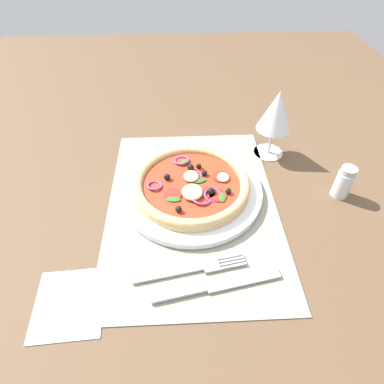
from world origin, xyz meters
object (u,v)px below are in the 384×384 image
(fork, at_px, (197,269))
(pepper_shaker, at_px, (344,182))
(knife, at_px, (218,285))
(pizza, at_px, (193,184))
(plate, at_px, (193,190))
(napkin, at_px, (69,303))
(wine_glass, at_px, (276,112))

(fork, relative_size, pepper_shaker, 2.68)
(fork, bearing_deg, knife, -54.24)
(pizza, bearing_deg, knife, 7.63)
(pizza, height_order, pepper_shaker, pepper_shaker)
(plate, relative_size, napkin, 2.47)
(napkin, bearing_deg, wine_glass, 133.08)
(pepper_shaker, bearing_deg, fork, -61.26)
(pizza, bearing_deg, wine_glass, 125.46)
(plate, distance_m, knife, 0.20)
(pizza, height_order, wine_glass, wine_glass)
(knife, relative_size, wine_glass, 1.34)
(plate, height_order, wine_glass, wine_glass)
(fork, bearing_deg, plate, 78.62)
(knife, bearing_deg, fork, 125.17)
(pizza, bearing_deg, plate, -151.67)
(wine_glass, height_order, napkin, wine_glass)
(knife, bearing_deg, pepper_shaker, 25.24)
(knife, relative_size, pepper_shaker, 2.98)
(fork, xyz_separation_m, napkin, (0.05, -0.19, -0.00))
(plate, distance_m, pepper_shaker, 0.29)
(fork, xyz_separation_m, knife, (0.03, 0.03, 0.00))
(fork, height_order, knife, knife)
(pizza, xyz_separation_m, pepper_shaker, (0.01, 0.28, 0.01))
(napkin, bearing_deg, pizza, 138.71)
(pepper_shaker, bearing_deg, plate, -93.04)
(plate, relative_size, pepper_shaker, 4.05)
(wine_glass, relative_size, pepper_shaker, 2.22)
(wine_glass, bearing_deg, fork, -31.04)
(wine_glass, bearing_deg, pepper_shaker, 38.02)
(pizza, distance_m, napkin, 0.29)
(pizza, xyz_separation_m, knife, (0.20, 0.03, -0.02))
(pizza, bearing_deg, fork, -1.21)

